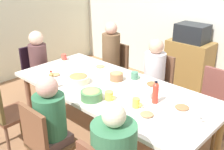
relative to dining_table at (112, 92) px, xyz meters
The scene contains 32 objects.
ground_plane 0.70m from the dining_table, ahead, with size 6.56×6.56×0.00m, color #8F6544.
wall_back 2.28m from the dining_table, 90.00° to the left, with size 5.70×0.12×2.60m, color silver.
dining_table is the anchor object (origin of this frame).
chair_0 0.94m from the dining_table, 90.00° to the right, with size 0.40×0.40×0.90m.
person_0 0.83m from the dining_table, 90.00° to the right, with size 0.30×0.30×1.16m.
chair_1 1.24m from the dining_table, 48.69° to the left, with size 0.40×0.40×0.90m.
chair_2 0.94m from the dining_table, 90.00° to the left, with size 0.40×0.40×0.90m.
person_2 0.83m from the dining_table, 90.00° to the left, with size 0.30×0.30×1.16m.
chair_4 1.24m from the dining_table, 131.31° to the left, with size 0.40×0.40×0.90m.
person_4 1.16m from the dining_table, 134.28° to the left, with size 0.30×0.30×1.26m.
chair_5 1.61m from the dining_table, behind, with size 0.40×0.40×0.90m.
person_5 1.50m from the dining_table, behind, with size 0.30×0.30×1.16m.
chair_6 1.24m from the dining_table, 131.31° to the right, with size 0.40×0.40×0.90m.
plate_0 0.62m from the dining_table, 148.30° to the left, with size 0.22×0.22×0.04m.
plate_1 0.72m from the dining_table, 20.04° to the right, with size 0.23×0.23×0.04m.
plate_2 0.77m from the dining_table, 160.56° to the right, with size 0.20×0.20×0.04m.
plate_3 0.85m from the dining_table, ahead, with size 0.25×0.25×0.04m.
plate_4 0.48m from the dining_table, 47.05° to the left, with size 0.26×0.26×0.04m.
bowl_0 0.24m from the dining_table, 118.31° to the left, with size 0.16×0.16×0.11m.
bowl_1 0.38m from the dining_table, 82.93° to the right, with size 0.23×0.23×0.11m.
bowl_2 0.43m from the dining_table, 154.82° to the right, with size 0.26×0.26×0.10m.
cup_0 1.16m from the dining_table, behind, with size 0.11×0.07×0.08m.
cup_1 0.53m from the dining_table, 19.55° to the right, with size 0.11×0.07×0.10m.
cup_2 0.49m from the dining_table, ahead, with size 0.11×0.08×0.08m.
cup_3 0.38m from the dining_table, 83.44° to the left, with size 0.12×0.09×0.09m.
cup_4 0.32m from the dining_table, 52.11° to the right, with size 0.12×0.09×0.09m.
cup_5 0.63m from the dining_table, behind, with size 0.11×0.08×0.09m.
cup_6 1.03m from the dining_table, ahead, with size 0.12×0.08×0.07m.
bottle_0 0.59m from the dining_table, ahead, with size 0.06×0.06×0.24m.
bottle_1 0.69m from the dining_table, 133.52° to the right, with size 0.05×0.05×0.22m.
side_cabinet 1.91m from the dining_table, 91.24° to the left, with size 0.70×0.44×0.90m, color olive.
microwave 1.93m from the dining_table, 91.24° to the left, with size 0.48×0.36×0.28m, color black.
Camera 1 is at (1.91, -2.03, 2.09)m, focal length 43.37 mm.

